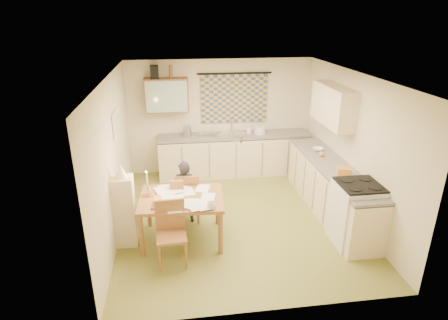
{
  "coord_description": "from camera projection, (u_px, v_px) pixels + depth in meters",
  "views": [
    {
      "loc": [
        -1.02,
        -5.73,
        3.41
      ],
      "look_at": [
        -0.2,
        0.2,
        1.04
      ],
      "focal_mm": 30.0,
      "sensor_mm": 36.0,
      "label": 1
    }
  ],
  "objects": [
    {
      "name": "wall_cabinet_glass",
      "position": [
        166.0,
        97.0,
        7.61
      ],
      "size": [
        0.84,
        0.02,
        0.64
      ],
      "primitive_type": "cube",
      "color": "#99B2A5",
      "rests_on": "wall_back"
    },
    {
      "name": "candle_flame",
      "position": [
        146.0,
        172.0,
        5.65
      ],
      "size": [
        0.02,
        0.02,
        0.02
      ],
      "primitive_type": "sphere",
      "color": "#FFCC66",
      "rests_on": "dining_table"
    },
    {
      "name": "orange_bag",
      "position": [
        344.0,
        171.0,
        6.13
      ],
      "size": [
        0.26,
        0.22,
        0.12
      ],
      "primitive_type": "cube",
      "rotation": [
        0.0,
        0.0,
        -0.31
      ],
      "color": "orange",
      "rests_on": "counter_right"
    },
    {
      "name": "orange_box",
      "position": [
        161.0,
        205.0,
        5.49
      ],
      "size": [
        0.12,
        0.08,
        0.04
      ],
      "primitive_type": "cube",
      "rotation": [
        0.0,
        0.0,
        0.04
      ],
      "color": "orange",
      "rests_on": "dining_table"
    },
    {
      "name": "kettle",
      "position": [
        187.0,
        131.0,
        7.98
      ],
      "size": [
        0.19,
        0.19,
        0.24
      ],
      "primitive_type": "cylinder",
      "rotation": [
        0.0,
        0.0,
        -0.03
      ],
      "color": "silver",
      "rests_on": "counter_back"
    },
    {
      "name": "bottle_green",
      "position": [
        157.0,
        72.0,
        7.57
      ],
      "size": [
        0.08,
        0.08,
        0.26
      ],
      "primitive_type": "cylinder",
      "rotation": [
        0.0,
        0.0,
        -0.09
      ],
      "color": "#195926",
      "rests_on": "wall_cabinet"
    },
    {
      "name": "book",
      "position": [
        154.0,
        200.0,
        5.66
      ],
      "size": [
        0.24,
        0.29,
        0.02
      ],
      "primitive_type": "imported",
      "rotation": [
        0.0,
        0.0,
        -0.12
      ],
      "color": "orange",
      "rests_on": "dining_table"
    },
    {
      "name": "wall_back",
      "position": [
        220.0,
        117.0,
        8.28
      ],
      "size": [
        4.0,
        0.02,
        2.5
      ],
      "primitive_type": "cube",
      "color": "beige",
      "rests_on": "floor"
    },
    {
      "name": "ceiling",
      "position": [
        239.0,
        75.0,
        5.74
      ],
      "size": [
        4.0,
        4.5,
        0.02
      ],
      "primitive_type": "cube",
      "color": "white",
      "rests_on": "floor"
    },
    {
      "name": "lampshade",
      "position": [
        120.0,
        171.0,
        5.47
      ],
      "size": [
        0.2,
        0.2,
        0.22
      ],
      "primitive_type": "cone",
      "color": "white",
      "rests_on": "shelf_stand"
    },
    {
      "name": "fruit_orange",
      "position": [
        322.0,
        154.0,
        6.9
      ],
      "size": [
        0.1,
        0.1,
        0.1
      ],
      "primitive_type": "sphere",
      "color": "orange",
      "rests_on": "counter_right"
    },
    {
      "name": "stove",
      "position": [
        356.0,
        214.0,
        5.79
      ],
      "size": [
        0.66,
        0.66,
        1.01
      ],
      "color": "white",
      "rests_on": "floor"
    },
    {
      "name": "chair_near",
      "position": [
        172.0,
        245.0,
        5.38
      ],
      "size": [
        0.44,
        0.44,
        0.93
      ],
      "rotation": [
        0.0,
        0.0,
        0.04
      ],
      "color": "brown",
      "rests_on": "floor"
    },
    {
      "name": "floor",
      "position": [
        237.0,
        218.0,
        6.67
      ],
      "size": [
        4.0,
        4.5,
        0.02
      ],
      "primitive_type": "cube",
      "color": "olive",
      "rests_on": "ground"
    },
    {
      "name": "sink",
      "position": [
        232.0,
        136.0,
        8.16
      ],
      "size": [
        0.69,
        0.64,
        0.1
      ],
      "primitive_type": "cube",
      "rotation": [
        0.0,
        0.0,
        -0.42
      ],
      "color": "silver",
      "rests_on": "counter_back"
    },
    {
      "name": "window_blind",
      "position": [
        234.0,
        99.0,
        8.14
      ],
      "size": [
        1.45,
        0.03,
        1.05
      ],
      "primitive_type": "cube",
      "color": "#30497E",
      "rests_on": "wall_back"
    },
    {
      "name": "shelf_stand",
      "position": [
        125.0,
        211.0,
        5.73
      ],
      "size": [
        0.32,
        0.3,
        1.14
      ],
      "primitive_type": "cube",
      "color": "beige",
      "rests_on": "floor"
    },
    {
      "name": "counter_right",
      "position": [
        330.0,
        189.0,
        6.73
      ],
      "size": [
        0.62,
        2.95,
        0.92
      ],
      "color": "beige",
      "rests_on": "floor"
    },
    {
      "name": "letter_rack",
      "position": [
        177.0,
        185.0,
        5.98
      ],
      "size": [
        0.22,
        0.11,
        0.16
      ],
      "primitive_type": "cube",
      "rotation": [
        0.0,
        0.0,
        -0.03
      ],
      "color": "brown",
      "rests_on": "dining_table"
    },
    {
      "name": "bowl",
      "position": [
        318.0,
        149.0,
        7.21
      ],
      "size": [
        0.32,
        0.32,
        0.05
      ],
      "primitive_type": "imported",
      "rotation": [
        0.0,
        0.0,
        -0.31
      ],
      "color": "white",
      "rests_on": "counter_right"
    },
    {
      "name": "counter_back",
      "position": [
        234.0,
        155.0,
        8.32
      ],
      "size": [
        3.3,
        0.62,
        0.92
      ],
      "color": "beige",
      "rests_on": "floor"
    },
    {
      "name": "papers",
      "position": [
        180.0,
        197.0,
        5.74
      ],
      "size": [
        0.99,
        0.98,
        0.03
      ],
      "rotation": [
        0.0,
        0.0,
        -0.07
      ],
      "color": "white",
      "rests_on": "dining_table"
    },
    {
      "name": "tap",
      "position": [
        232.0,
        126.0,
        8.26
      ],
      "size": [
        0.03,
        0.03,
        0.28
      ],
      "primitive_type": "cylinder",
      "rotation": [
        0.0,
        0.0,
        -0.16
      ],
      "color": "silver",
      "rests_on": "counter_back"
    },
    {
      "name": "mixing_bowl",
      "position": [
        260.0,
        130.0,
        8.19
      ],
      "size": [
        0.25,
        0.25,
        0.16
      ],
      "primitive_type": "cylinder",
      "rotation": [
        0.0,
        0.0,
        -0.04
      ],
      "color": "white",
      "rests_on": "counter_back"
    },
    {
      "name": "print_canvas",
      "position": [
        118.0,
        123.0,
        6.16
      ],
      "size": [
        0.01,
        0.42,
        0.32
      ],
      "primitive_type": "cube",
      "color": "silver",
      "rests_on": "wall_left"
    },
    {
      "name": "upper_cabinet_right",
      "position": [
        333.0,
        105.0,
        6.72
      ],
      "size": [
        0.34,
        1.3,
        0.7
      ],
      "primitive_type": "cube",
      "color": "beige",
      "rests_on": "wall_right"
    },
    {
      "name": "curtain_rod",
      "position": [
        235.0,
        73.0,
        7.91
      ],
      "size": [
        1.6,
        0.04,
        0.04
      ],
      "primitive_type": "cylinder",
      "rotation": [
        0.0,
        1.57,
        0.0
      ],
      "color": "black",
      "rests_on": "wall_back"
    },
    {
      "name": "mug",
      "position": [
        211.0,
        205.0,
        5.43
      ],
      "size": [
        0.13,
        0.13,
        0.1
      ],
      "primitive_type": "imported",
      "rotation": [
        0.0,
        0.0,
        0.02
      ],
      "color": "white",
      "rests_on": "dining_table"
    },
    {
      "name": "chair_far",
      "position": [
        188.0,
        205.0,
        6.5
      ],
      "size": [
        0.43,
        0.43,
        0.9
      ],
      "rotation": [
        0.0,
        0.0,
        3.09
      ],
      "color": "brown",
      "rests_on": "floor"
    },
    {
      "name": "person",
      "position": [
        185.0,
        192.0,
        6.36
      ],
      "size": [
        0.45,
        0.33,
        1.12
      ],
      "primitive_type": "imported",
      "rotation": [
        0.0,
        0.0,
        3.06
      ],
      "color": "black",
      "rests_on": "floor"
    },
    {
      "name": "speaker",
      "position": [
        154.0,
        72.0,
        7.56
      ],
      "size": [
        0.17,
        0.21,
        0.26
      ],
      "primitive_type": "cube",
      "rotation": [
        0.0,
        0.0,
        0.05
      ],
      "color": "black",
      "rests_on": "wall_cabinet"
    },
    {
      "name": "bottle_brown",
      "position": [
        171.0,
        72.0,
        7.6
      ],
      "size": [
        0.07,
        0.07,
        0.26
      ],
      "primitive_type": "cylinder",
      "rotation": [
        0.0,
        0.0,
        -0.01
      ],
      "color": "brown",
      "rests_on": "wall_cabinet"
    },
    {
      "name": "wall_right",
      "position": [
        352.0,
        146.0,
        6.46
      ],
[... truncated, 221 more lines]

